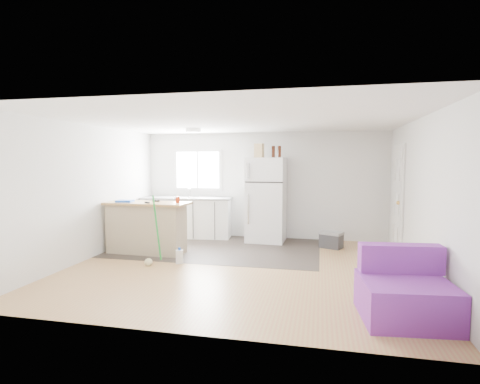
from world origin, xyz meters
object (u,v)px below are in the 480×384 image
(peninsula, at_px, (147,227))
(refrigerator, at_px, (266,200))
(kitchen_cabinets, at_px, (187,217))
(bottle_left, at_px, (273,152))
(bottle_right, at_px, (279,152))
(cardboard_box, at_px, (259,151))
(purple_seat, at_px, (404,293))
(blue_tray, at_px, (125,201))
(cleaner_jug, at_px, (179,257))
(red_cup, at_px, (178,200))
(cooler, at_px, (331,240))
(mop, at_px, (151,252))

(peninsula, height_order, refrigerator, refrigerator)
(kitchen_cabinets, relative_size, bottle_left, 8.49)
(bottle_right, bearing_deg, cardboard_box, -171.03)
(purple_seat, xyz_separation_m, blue_tray, (-4.57, 2.11, 0.71))
(blue_tray, bearing_deg, cleaner_jug, -22.14)
(bottle_right, bearing_deg, refrigerator, 176.98)
(refrigerator, bearing_deg, red_cup, -131.76)
(purple_seat, bearing_deg, refrigerator, 113.42)
(peninsula, height_order, cardboard_box, cardboard_box)
(bottle_left, bearing_deg, red_cup, -138.14)
(refrigerator, height_order, bottle_right, bottle_right)
(purple_seat, bearing_deg, cleaner_jug, 148.30)
(cooler, xyz_separation_m, blue_tray, (-3.87, -1.23, 0.82))
(red_cup, distance_m, blue_tray, 1.04)
(refrigerator, height_order, blue_tray, refrigerator)
(refrigerator, bearing_deg, peninsula, -141.31)
(peninsula, relative_size, blue_tray, 5.36)
(blue_tray, distance_m, bottle_right, 3.33)
(kitchen_cabinets, bearing_deg, peninsula, -103.45)
(cleaner_jug, relative_size, red_cup, 2.31)
(cooler, xyz_separation_m, bottle_left, (-1.23, 0.31, 1.78))
(kitchen_cabinets, height_order, refrigerator, refrigerator)
(purple_seat, bearing_deg, bottle_left, 112.02)
(mop, bearing_deg, cooler, 30.91)
(purple_seat, relative_size, mop, 0.85)
(kitchen_cabinets, distance_m, cooler, 3.29)
(kitchen_cabinets, xyz_separation_m, red_cup, (0.41, -1.58, 0.57))
(kitchen_cabinets, relative_size, mop, 1.77)
(mop, height_order, bottle_left, bottle_left)
(kitchen_cabinets, xyz_separation_m, refrigerator, (1.86, -0.08, 0.44))
(purple_seat, relative_size, blue_tray, 3.41)
(kitchen_cabinets, bearing_deg, purple_seat, -49.48)
(red_cup, height_order, bottle_right, bottle_right)
(cooler, bearing_deg, purple_seat, -53.19)
(cardboard_box, xyz_separation_m, bottle_left, (0.30, 0.01, -0.02))
(purple_seat, distance_m, red_cup, 4.23)
(peninsula, bearing_deg, bottle_left, 35.56)
(peninsula, relative_size, cardboard_box, 5.36)
(purple_seat, relative_size, bottle_right, 4.10)
(bottle_left, bearing_deg, mop, -128.23)
(red_cup, bearing_deg, bottle_right, 40.77)
(red_cup, bearing_deg, cleaner_jug, -66.70)
(red_cup, xyz_separation_m, cardboard_box, (1.30, 1.43, 0.94))
(refrigerator, xyz_separation_m, red_cup, (-1.45, -1.51, 0.12))
(cleaner_jug, distance_m, blue_tray, 1.65)
(cleaner_jug, bearing_deg, cardboard_box, 40.93)
(cooler, xyz_separation_m, purple_seat, (0.70, -3.33, 0.11))
(refrigerator, xyz_separation_m, cardboard_box, (-0.15, -0.08, 1.06))
(cooler, height_order, red_cup, red_cup)
(kitchen_cabinets, distance_m, cleaner_jug, 2.33)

